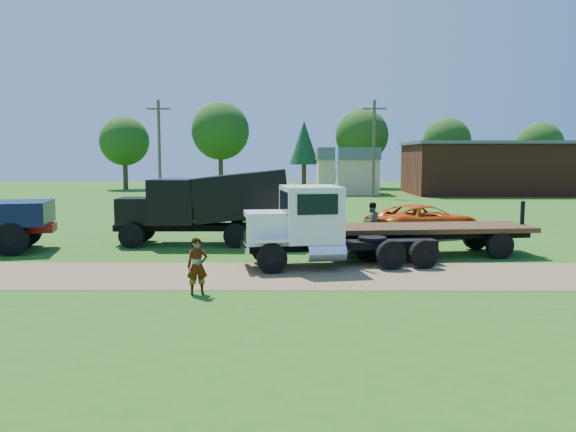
{
  "coord_description": "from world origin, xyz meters",
  "views": [
    {
      "loc": [
        -1.61,
        -17.58,
        3.76
      ],
      "look_at": [
        -1.76,
        2.89,
        1.6
      ],
      "focal_mm": 35.0,
      "sensor_mm": 36.0,
      "label": 1
    }
  ],
  "objects_px": {
    "white_semi_tractor": "(313,226)",
    "orange_pickup": "(424,221)",
    "black_dump_truck": "(210,203)",
    "spectator_a": "(197,266)",
    "flatbed_trailer": "(425,232)"
  },
  "relations": [
    {
      "from": "black_dump_truck",
      "to": "orange_pickup",
      "type": "distance_m",
      "value": 10.11
    },
    {
      "from": "white_semi_tractor",
      "to": "spectator_a",
      "type": "bearing_deg",
      "value": -139.6
    },
    {
      "from": "white_semi_tractor",
      "to": "spectator_a",
      "type": "distance_m",
      "value": 5.21
    },
    {
      "from": "black_dump_truck",
      "to": "orange_pickup",
      "type": "height_order",
      "value": "black_dump_truck"
    },
    {
      "from": "black_dump_truck",
      "to": "orange_pickup",
      "type": "relative_size",
      "value": 1.37
    },
    {
      "from": "orange_pickup",
      "to": "white_semi_tractor",
      "type": "bearing_deg",
      "value": 119.44
    },
    {
      "from": "white_semi_tractor",
      "to": "orange_pickup",
      "type": "relative_size",
      "value": 1.27
    },
    {
      "from": "spectator_a",
      "to": "white_semi_tractor",
      "type": "bearing_deg",
      "value": 33.4
    },
    {
      "from": "flatbed_trailer",
      "to": "white_semi_tractor",
      "type": "bearing_deg",
      "value": -157.99
    },
    {
      "from": "white_semi_tractor",
      "to": "orange_pickup",
      "type": "distance_m",
      "value": 9.22
    },
    {
      "from": "flatbed_trailer",
      "to": "spectator_a",
      "type": "bearing_deg",
      "value": -146.7
    },
    {
      "from": "white_semi_tractor",
      "to": "black_dump_truck",
      "type": "xyz_separation_m",
      "value": [
        -4.23,
        4.94,
        0.38
      ]
    },
    {
      "from": "orange_pickup",
      "to": "black_dump_truck",
      "type": "bearing_deg",
      "value": 80.3
    },
    {
      "from": "black_dump_truck",
      "to": "orange_pickup",
      "type": "xyz_separation_m",
      "value": [
        9.77,
        2.41,
        -1.03
      ]
    },
    {
      "from": "white_semi_tractor",
      "to": "black_dump_truck",
      "type": "distance_m",
      "value": 6.51
    }
  ]
}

